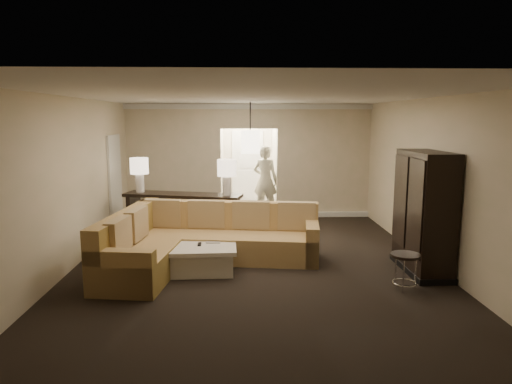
{
  "coord_description": "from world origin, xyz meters",
  "views": [
    {
      "loc": [
        -0.25,
        -7.22,
        2.46
      ],
      "look_at": [
        0.07,
        1.2,
        1.09
      ],
      "focal_mm": 32.0,
      "sensor_mm": 36.0,
      "label": 1
    }
  ],
  "objects_px": {
    "coffee_table": "(203,256)",
    "console_table": "(183,212)",
    "sectional_sofa": "(199,241)",
    "person": "(265,177)",
    "armoire": "(424,215)",
    "drink_table": "(405,264)"
  },
  "relations": [
    {
      "from": "coffee_table",
      "to": "console_table",
      "type": "relative_size",
      "value": 0.44
    },
    {
      "from": "sectional_sofa",
      "to": "person",
      "type": "bearing_deg",
      "value": 79.01
    },
    {
      "from": "coffee_table",
      "to": "console_table",
      "type": "bearing_deg",
      "value": 105.63
    },
    {
      "from": "coffee_table",
      "to": "person",
      "type": "xyz_separation_m",
      "value": [
        1.26,
        4.29,
        0.76
      ]
    },
    {
      "from": "sectional_sofa",
      "to": "coffee_table",
      "type": "height_order",
      "value": "sectional_sofa"
    },
    {
      "from": "armoire",
      "to": "drink_table",
      "type": "relative_size",
      "value": 3.69
    },
    {
      "from": "armoire",
      "to": "person",
      "type": "xyz_separation_m",
      "value": [
        -2.27,
        4.51,
        0.05
      ]
    },
    {
      "from": "sectional_sofa",
      "to": "coffee_table",
      "type": "bearing_deg",
      "value": -64.08
    },
    {
      "from": "coffee_table",
      "to": "armoire",
      "type": "distance_m",
      "value": 3.61
    },
    {
      "from": "sectional_sofa",
      "to": "drink_table",
      "type": "distance_m",
      "value": 3.34
    },
    {
      "from": "drink_table",
      "to": "person",
      "type": "distance_m",
      "value": 5.59
    },
    {
      "from": "armoire",
      "to": "drink_table",
      "type": "height_order",
      "value": "armoire"
    },
    {
      "from": "coffee_table",
      "to": "person",
      "type": "height_order",
      "value": "person"
    },
    {
      "from": "sectional_sofa",
      "to": "person",
      "type": "distance_m",
      "value": 4.26
    },
    {
      "from": "coffee_table",
      "to": "drink_table",
      "type": "height_order",
      "value": "drink_table"
    },
    {
      "from": "coffee_table",
      "to": "armoire",
      "type": "xyz_separation_m",
      "value": [
        3.53,
        -0.22,
        0.71
      ]
    },
    {
      "from": "console_table",
      "to": "armoire",
      "type": "height_order",
      "value": "armoire"
    },
    {
      "from": "person",
      "to": "console_table",
      "type": "bearing_deg",
      "value": 75.11
    },
    {
      "from": "console_table",
      "to": "person",
      "type": "xyz_separation_m",
      "value": [
        1.82,
        2.3,
        0.42
      ]
    },
    {
      "from": "armoire",
      "to": "person",
      "type": "distance_m",
      "value": 5.05
    },
    {
      "from": "sectional_sofa",
      "to": "coffee_table",
      "type": "relative_size",
      "value": 3.24
    },
    {
      "from": "armoire",
      "to": "console_table",
      "type": "bearing_deg",
      "value": 151.6
    }
  ]
}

